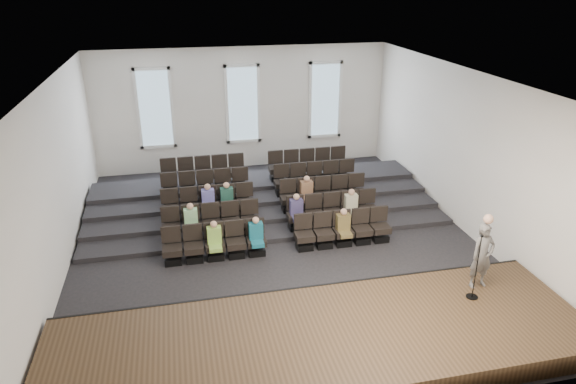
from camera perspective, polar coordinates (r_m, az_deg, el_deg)
The scene contains 14 objects.
ground at distance 15.86m, azimuth -1.25°, elevation -5.56°, with size 14.00×14.00×0.00m, color black.
ceiling at distance 14.17m, azimuth -1.43°, elevation 12.55°, with size 12.00×14.00×0.02m, color white.
wall_back at distance 21.47m, azimuth -5.05°, elevation 9.21°, with size 12.00×0.04×5.00m, color white.
wall_front at distance 8.78m, azimuth 7.88°, elevation -12.52°, with size 12.00×0.04×5.00m, color white.
wall_left at distance 14.96m, azimuth -24.58°, elevation 0.99°, with size 0.04×14.00×5.00m, color white.
wall_right at distance 16.98m, azimuth 19.07°, elevation 4.31°, with size 0.04×14.00×5.00m, color white.
stage at distance 11.58m, azimuth 3.92°, elevation -16.27°, with size 11.80×3.60×0.50m, color #412E1C.
stage_lip at distance 12.95m, azimuth 1.70°, elevation -11.46°, with size 11.80×0.06×0.52m, color black.
risers at distance 18.58m, azimuth -3.18°, elevation -0.46°, with size 11.80×4.80×0.60m.
seating_rows at distance 16.91m, azimuth -2.30°, elevation -1.09°, with size 6.80×4.70×1.67m.
windows at distance 21.36m, azimuth -5.04°, elevation 9.69°, with size 8.44×0.10×3.24m.
audience at distance 15.84m, azimuth -2.36°, elevation -2.23°, with size 5.45×2.64×1.10m.
speaker at distance 13.29m, azimuth 20.77°, elevation -6.64°, with size 0.61×0.40×1.68m, color #565452.
mic_stand at distance 12.95m, azimuth 20.04°, elevation -9.09°, with size 0.28×0.28×1.68m.
Camera 1 is at (-2.68, -13.68, 7.56)m, focal length 32.00 mm.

